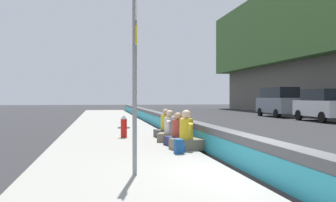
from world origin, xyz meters
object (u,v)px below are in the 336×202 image
(parked_car_fourth, at_px, (322,105))
(parked_car_midline, at_px, (278,101))
(seated_person_far, at_px, (166,128))
(seated_person_rear, at_px, (170,132))
(seated_person_foreground, at_px, (186,137))
(seated_person_middle, at_px, (178,135))
(fire_hydrant, at_px, (124,126))
(route_sign_post, at_px, (135,72))
(backpack, at_px, (179,147))

(parked_car_fourth, xyz_separation_m, parked_car_midline, (6.58, 0.05, 0.17))
(seated_person_far, bearing_deg, seated_person_rear, 175.74)
(seated_person_foreground, xyz_separation_m, seated_person_middle, (1.06, 0.04, -0.04))
(seated_person_rear, xyz_separation_m, seated_person_far, (1.48, -0.11, -0.00))
(fire_hydrant, bearing_deg, seated_person_far, -95.47)
(route_sign_post, xyz_separation_m, seated_person_far, (7.04, -1.85, -1.72))
(route_sign_post, relative_size, parked_car_midline, 0.70)
(fire_hydrant, distance_m, parked_car_midline, 21.64)
(seated_person_rear, xyz_separation_m, backpack, (-2.86, 0.26, -0.15))
(seated_person_middle, distance_m, seated_person_rear, 1.07)
(seated_person_middle, bearing_deg, seated_person_far, -0.84)
(seated_person_rear, bearing_deg, seated_person_foreground, -176.96)
(seated_person_middle, distance_m, backpack, 1.83)
(seated_person_rear, bearing_deg, parked_car_fourth, -49.21)
(route_sign_post, relative_size, seated_person_middle, 3.35)
(fire_hydrant, height_order, seated_person_middle, seated_person_middle)
(seated_person_rear, distance_m, backpack, 2.88)
(route_sign_post, height_order, seated_person_middle, route_sign_post)
(backpack, bearing_deg, fire_hydrant, 15.49)
(seated_person_rear, relative_size, parked_car_fourth, 0.23)
(seated_person_far, bearing_deg, seated_person_middle, 179.16)
(route_sign_post, xyz_separation_m, seated_person_rear, (5.56, -1.74, -1.72))
(seated_person_far, bearing_deg, parked_car_midline, -38.17)
(seated_person_far, bearing_deg, route_sign_post, 165.24)
(route_sign_post, distance_m, seated_person_foreground, 4.26)
(route_sign_post, distance_m, seated_person_middle, 5.15)
(seated_person_foreground, height_order, backpack, seated_person_foreground)
(fire_hydrant, bearing_deg, backpack, -164.51)
(seated_person_rear, distance_m, seated_person_far, 1.49)
(seated_person_middle, height_order, parked_car_midline, parked_car_midline)
(route_sign_post, bearing_deg, parked_car_midline, -32.14)
(fire_hydrant, bearing_deg, parked_car_fourth, -56.59)
(fire_hydrant, height_order, seated_person_foreground, seated_person_foreground)
(seated_person_rear, distance_m, parked_car_midline, 21.97)
(fire_hydrant, xyz_separation_m, backpack, (-4.50, -1.25, -0.25))
(seated_person_foreground, bearing_deg, fire_hydrant, 23.35)
(route_sign_post, relative_size, seated_person_foreground, 3.02)
(route_sign_post, bearing_deg, seated_person_middle, -22.02)
(seated_person_rear, bearing_deg, route_sign_post, 162.58)
(seated_person_far, height_order, parked_car_fourth, parked_car_fourth)
(seated_person_middle, bearing_deg, route_sign_post, 157.98)
(parked_car_midline, bearing_deg, seated_person_foreground, 147.24)
(route_sign_post, xyz_separation_m, fire_hydrant, (7.19, -0.23, -1.62))
(seated_person_foreground, bearing_deg, parked_car_midline, -32.76)
(fire_hydrant, distance_m, seated_person_foreground, 4.10)
(fire_hydrant, distance_m, seated_person_far, 1.63)
(fire_hydrant, xyz_separation_m, parked_car_midline, (16.12, -14.42, 0.77))
(seated_person_middle, distance_m, parked_car_midline, 22.80)
(fire_hydrant, bearing_deg, seated_person_foreground, -156.65)
(backpack, bearing_deg, parked_car_fourth, -43.28)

